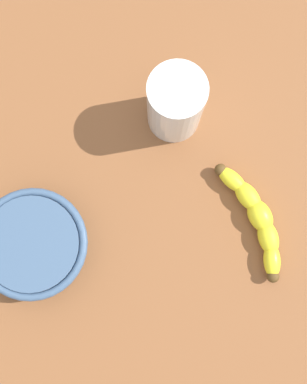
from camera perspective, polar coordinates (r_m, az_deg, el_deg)
wooden_tabletop at (r=71.69cm, az=-0.97°, el=5.19°), size 120.00×120.00×3.00cm
banana at (r=68.69cm, az=13.36°, el=-3.30°), size 18.70×9.89×3.55cm
smoothie_glass at (r=65.89cm, az=2.89°, el=11.40°), size 8.52×8.52×12.75cm
ceramic_bowl at (r=67.67cm, az=-15.42°, el=-6.60°), size 16.54×16.54×5.37cm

